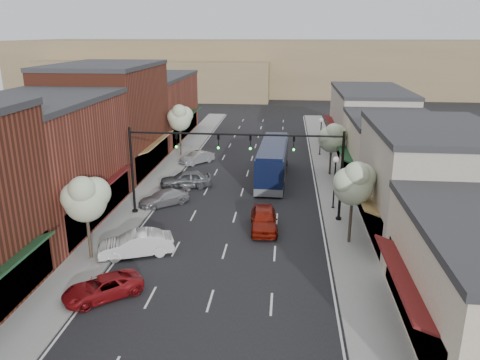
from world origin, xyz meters
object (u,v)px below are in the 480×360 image
(signal_mast_right, at_px, (310,162))
(parked_car_c, at_px, (164,198))
(tree_right_far, at_px, (332,137))
(tree_left_near, at_px, (85,197))
(parked_car_d, at_px, (186,179))
(coach_bus, at_px, (273,161))
(parked_car_e, at_px, (197,158))
(lamp_post_near, at_px, (335,174))
(red_hatchback, at_px, (264,219))
(parked_car_a, at_px, (103,288))
(tree_left_far, at_px, (180,117))
(lamp_post_far, at_px, (321,130))
(tree_right_near, at_px, (354,182))
(signal_mast_left, at_px, (162,158))

(signal_mast_right, bearing_deg, parked_car_c, 169.83)
(tree_right_far, height_order, parked_car_c, tree_right_far)
(tree_left_near, xyz_separation_m, parked_car_d, (2.92, 14.97, -3.41))
(coach_bus, distance_m, parked_car_e, 9.89)
(lamp_post_near, xyz_separation_m, red_hatchback, (-5.42, -4.64, -2.19))
(coach_bus, height_order, parked_car_a, coach_bus)
(tree_left_near, bearing_deg, tree_left_far, 90.00)
(coach_bus, xyz_separation_m, parked_car_d, (-7.95, -3.30, -1.05))
(signal_mast_right, xyz_separation_m, red_hatchback, (-3.24, -2.14, -3.81))
(tree_left_near, height_order, lamp_post_near, tree_left_near)
(parked_car_e, bearing_deg, tree_right_far, 27.45)
(parked_car_c, bearing_deg, parked_car_e, 138.74)
(red_hatchback, distance_m, parked_car_e, 19.17)
(parked_car_e, bearing_deg, lamp_post_near, -2.60)
(lamp_post_far, distance_m, parked_car_a, 35.09)
(tree_left_far, height_order, lamp_post_far, tree_left_far)
(lamp_post_near, bearing_deg, red_hatchback, -139.44)
(parked_car_d, bearing_deg, lamp_post_near, 56.74)
(tree_right_far, distance_m, lamp_post_far, 8.13)
(red_hatchback, xyz_separation_m, parked_car_e, (-8.24, 17.31, -0.15))
(lamp_post_near, distance_m, lamp_post_far, 17.50)
(tree_right_near, bearing_deg, signal_mast_left, 163.81)
(tree_right_far, xyz_separation_m, coach_bus, (-5.73, -1.73, -2.13))
(tree_left_far, bearing_deg, parked_car_d, -75.20)
(lamp_post_near, bearing_deg, lamp_post_far, 90.00)
(red_hatchback, distance_m, parked_car_c, 9.58)
(lamp_post_far, relative_size, coach_bus, 0.38)
(tree_right_far, xyz_separation_m, red_hatchback, (-5.97, -14.08, -3.18))
(tree_right_far, height_order, parked_car_a, tree_right_far)
(tree_left_near, xyz_separation_m, parked_car_e, (2.40, 23.23, -3.56))
(tree_right_far, xyz_separation_m, lamp_post_near, (-0.55, -9.44, -0.99))
(tree_right_far, relative_size, parked_car_a, 1.27)
(parked_car_a, bearing_deg, lamp_post_near, 97.95)
(parked_car_c, bearing_deg, parked_car_a, -38.39)
(lamp_post_far, bearing_deg, tree_right_far, -86.12)
(coach_bus, xyz_separation_m, parked_car_c, (-8.81, -8.09, -1.23))
(tree_right_near, xyz_separation_m, parked_car_d, (-13.68, 10.97, -3.64))
(parked_car_a, xyz_separation_m, parked_car_d, (0.52, 19.14, 0.21))
(signal_mast_left, relative_size, tree_left_near, 1.44)
(signal_mast_right, distance_m, lamp_post_far, 20.19)
(coach_bus, bearing_deg, tree_left_near, -118.83)
(parked_car_c, bearing_deg, tree_left_near, -51.16)
(signal_mast_right, height_order, parked_car_a, signal_mast_right)
(parked_car_a, height_order, parked_car_d, parked_car_d)
(tree_right_far, xyz_separation_m, tree_left_far, (-16.60, 6.00, 0.61))
(lamp_post_far, height_order, parked_car_a, lamp_post_far)
(parked_car_e, bearing_deg, signal_mast_left, -48.85)
(tree_left_near, bearing_deg, tree_right_near, 13.55)
(parked_car_d, bearing_deg, coach_bus, 97.86)
(signal_mast_left, height_order, tree_left_near, signal_mast_left)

